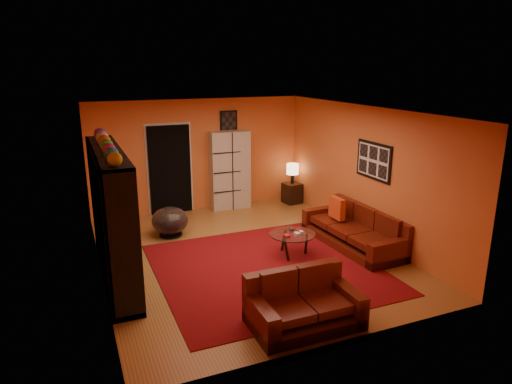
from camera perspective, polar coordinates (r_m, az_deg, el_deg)
name	(u,v)px	position (r m, az deg, el deg)	size (l,w,h in m)	color
floor	(246,254)	(8.42, -1.28, -7.76)	(6.00, 6.00, 0.00)	brown
ceiling	(245,111)	(7.76, -1.40, 10.14)	(6.00, 6.00, 0.00)	white
wall_back	(199,155)	(10.77, -7.19, 4.58)	(6.00, 6.00, 0.00)	orange
wall_front	(339,246)	(5.45, 10.33, -6.66)	(6.00, 6.00, 0.00)	orange
wall_left	(95,201)	(7.49, -19.44, -1.11)	(6.00, 6.00, 0.00)	orange
wall_right	(364,173)	(9.18, 13.37, 2.34)	(6.00, 6.00, 0.00)	orange
rug	(266,268)	(7.86, 1.30, -9.48)	(3.60, 3.60, 0.01)	#5F0A10
doorway	(170,170)	(10.63, -10.72, 2.74)	(0.95, 0.10, 2.04)	black
wall_art_right	(374,161)	(8.87, 14.51, 3.79)	(0.03, 1.00, 0.70)	black
wall_art_back	(229,122)	(10.86, -3.44, 8.77)	(0.42, 0.03, 0.52)	black
entertainment_unit	(112,215)	(7.57, -17.58, -2.75)	(0.45, 3.00, 2.10)	black
tv	(116,220)	(7.56, -17.12, -3.37)	(0.12, 0.88, 0.51)	black
sofa	(357,231)	(8.96, 12.53, -4.73)	(1.03, 2.30, 0.85)	#4A1209
loveseat	(302,303)	(6.27, 5.73, -13.66)	(1.44, 0.87, 0.85)	#4A1209
throw_pillow	(337,208)	(9.09, 10.08, -1.98)	(0.12, 0.42, 0.42)	#D64217
coffee_table	(292,236)	(8.25, 4.55, -5.52)	(0.83, 0.83, 0.41)	silver
storage_cabinet	(230,170)	(10.87, -3.30, 2.76)	(0.93, 0.41, 1.85)	beige
bowl_chair	(170,221)	(9.34, -10.70, -3.56)	(0.73, 0.73, 0.59)	black
side_table	(292,193)	(11.42, 4.53, -0.13)	(0.40, 0.40, 0.50)	black
table_lamp	(293,170)	(11.27, 4.59, 2.81)	(0.30, 0.30, 0.50)	black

